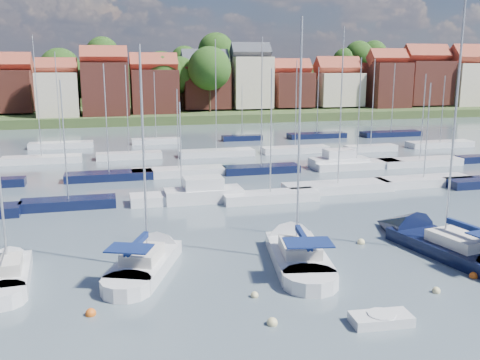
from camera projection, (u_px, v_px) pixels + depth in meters
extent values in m
plane|color=#46525F|center=(216.00, 161.00, 69.02)|extent=(260.00, 260.00, 0.00)
cube|color=silver|center=(146.00, 267.00, 32.43)|extent=(5.15, 7.33, 1.20)
cone|color=silver|center=(165.00, 244.00, 36.52)|extent=(3.85, 4.11, 2.82)
cylinder|color=silver|center=(126.00, 289.00, 29.15)|extent=(3.67, 3.67, 1.20)
cube|color=beige|center=(142.00, 254.00, 31.77)|extent=(2.89, 3.35, 0.70)
cylinder|color=#B2B2B7|center=(144.00, 154.00, 31.42)|extent=(0.14, 0.14, 12.53)
cylinder|color=#B2B2B7|center=(137.00, 246.00, 30.68)|extent=(1.50, 3.52, 0.10)
cube|color=#0F1D4E|center=(137.00, 244.00, 30.65)|extent=(1.62, 3.42, 0.35)
cube|color=#0F1D4E|center=(129.00, 248.00, 29.43)|extent=(2.86, 2.47, 0.08)
cube|color=silver|center=(298.00, 259.00, 33.71)|extent=(4.43, 8.07, 1.20)
cone|color=silver|center=(286.00, 235.00, 38.37)|extent=(3.77, 4.20, 3.19)
cylinder|color=silver|center=(310.00, 283.00, 29.99)|extent=(3.68, 3.68, 1.20)
cube|color=beige|center=(300.00, 247.00, 32.99)|extent=(2.74, 3.52, 0.70)
cylinder|color=#B2B2B7|center=(299.00, 137.00, 32.60)|extent=(0.14, 0.14, 14.16)
cylinder|color=#B2B2B7|center=(303.00, 240.00, 31.78)|extent=(0.82, 4.20, 0.10)
cube|color=#0F1D4E|center=(303.00, 237.00, 31.75)|extent=(0.98, 4.03, 0.35)
cube|color=#0F1D4E|center=(308.00, 243.00, 30.37)|extent=(2.99, 2.34, 0.08)
cube|color=black|center=(451.00, 250.00, 35.23)|extent=(5.20, 9.18, 1.20)
cone|color=black|center=(395.00, 228.00, 40.01)|extent=(4.35, 4.82, 3.60)
cube|color=beige|center=(459.00, 239.00, 34.50)|extent=(3.17, 4.02, 0.70)
cylinder|color=#B2B2B7|center=(455.00, 116.00, 33.89)|extent=(0.14, 0.14, 16.38)
cylinder|color=#B2B2B7|center=(476.00, 232.00, 33.26)|extent=(1.02, 4.73, 0.10)
cube|color=#0F1D4E|center=(476.00, 230.00, 33.22)|extent=(1.17, 4.54, 0.35)
cube|color=silver|center=(8.00, 278.00, 30.68)|extent=(2.83, 5.93, 1.20)
cone|color=silver|center=(13.00, 257.00, 34.02)|extent=(2.61, 2.98, 2.40)
cylinder|color=silver|center=(3.00, 299.00, 28.00)|extent=(2.58, 2.58, 1.20)
cube|color=beige|center=(6.00, 265.00, 30.11)|extent=(1.86, 2.52, 0.70)
cylinder|color=#B2B2B7|center=(3.00, 255.00, 29.18)|extent=(0.34, 3.20, 0.10)
cube|color=silver|center=(381.00, 320.00, 25.77)|extent=(3.01, 1.56, 0.57)
cylinder|color=silver|center=(381.00, 317.00, 25.73)|extent=(1.36, 1.36, 0.37)
sphere|color=#D85914|center=(91.00, 315.00, 26.70)|extent=(0.53, 0.53, 0.53)
sphere|color=beige|center=(272.00, 325.00, 25.73)|extent=(0.53, 0.53, 0.53)
sphere|color=beige|center=(255.00, 297.00, 28.78)|extent=(0.43, 0.43, 0.43)
sphere|color=beige|center=(436.00, 293.00, 29.35)|extent=(0.45, 0.45, 0.45)
sphere|color=beige|center=(361.00, 244.00, 37.30)|extent=(0.53, 0.53, 0.53)
sphere|color=#D85914|center=(473.00, 278.00, 31.39)|extent=(0.48, 0.48, 0.48)
cube|color=black|center=(69.00, 204.00, 46.44)|extent=(8.01, 2.24, 1.00)
cylinder|color=#B2B2B7|center=(64.00, 141.00, 45.25)|extent=(0.12, 0.12, 10.16)
cube|color=silver|center=(182.00, 198.00, 48.46)|extent=(9.22, 2.58, 1.00)
cylinder|color=#B2B2B7|center=(181.00, 148.00, 47.48)|extent=(0.12, 0.12, 8.18)
cube|color=silver|center=(270.00, 197.00, 48.83)|extent=(8.78, 2.46, 1.00)
cylinder|color=#B2B2B7|center=(271.00, 132.00, 47.55)|extent=(0.12, 0.12, 11.06)
cube|color=silver|center=(338.00, 188.00, 52.59)|extent=(10.79, 3.02, 1.00)
cylinder|color=#B2B2B7|center=(341.00, 107.00, 50.90)|extent=(0.12, 0.12, 14.87)
cube|color=silver|center=(423.00, 182.00, 55.25)|extent=(10.13, 2.84, 1.00)
cylinder|color=#B2B2B7|center=(427.00, 131.00, 54.12)|extent=(0.12, 0.12, 9.59)
cube|color=silver|center=(203.00, 196.00, 48.70)|extent=(7.00, 2.60, 1.40)
cube|color=silver|center=(203.00, 184.00, 48.47)|extent=(3.50, 2.20, 1.30)
cube|color=black|center=(109.00, 177.00, 57.80)|extent=(9.30, 2.60, 1.00)
cylinder|color=#B2B2B7|center=(106.00, 119.00, 56.47)|extent=(0.12, 0.12, 11.48)
cube|color=silver|center=(179.00, 172.00, 59.97)|extent=(10.40, 2.91, 1.00)
cylinder|color=#B2B2B7|center=(178.00, 129.00, 58.92)|extent=(0.12, 0.12, 8.77)
cube|color=black|center=(261.00, 170.00, 61.52)|extent=(8.80, 2.46, 1.00)
cylinder|color=#B2B2B7|center=(262.00, 103.00, 59.88)|extent=(0.12, 0.12, 14.33)
cube|color=silver|center=(356.00, 165.00, 64.24)|extent=(10.73, 3.00, 1.00)
cylinder|color=#B2B2B7|center=(359.00, 110.00, 62.84)|extent=(0.12, 0.12, 12.14)
cube|color=silver|center=(420.00, 162.00, 66.06)|extent=(10.48, 2.93, 1.00)
cylinder|color=#B2B2B7|center=(423.00, 117.00, 64.86)|extent=(0.12, 0.12, 10.28)
cube|color=silver|center=(339.00, 163.00, 64.54)|extent=(7.00, 2.60, 1.40)
cube|color=silver|center=(339.00, 155.00, 64.31)|extent=(3.50, 2.20, 1.30)
cube|color=silver|center=(42.00, 160.00, 67.77)|extent=(9.71, 2.72, 1.00)
cylinder|color=#B2B2B7|center=(37.00, 97.00, 66.08)|extent=(0.12, 0.12, 14.88)
cube|color=silver|center=(129.00, 156.00, 70.64)|extent=(8.49, 2.38, 1.00)
cylinder|color=#B2B2B7|center=(127.00, 109.00, 69.33)|extent=(0.12, 0.12, 11.31)
cube|color=silver|center=(216.00, 153.00, 72.72)|extent=(10.16, 2.85, 1.00)
cylinder|color=#B2B2B7|center=(216.00, 96.00, 71.06)|extent=(0.12, 0.12, 14.59)
cube|color=silver|center=(295.00, 150.00, 75.54)|extent=(9.53, 2.67, 1.00)
cylinder|color=#B2B2B7|center=(296.00, 104.00, 74.16)|extent=(0.12, 0.12, 11.91)
cube|color=silver|center=(370.00, 149.00, 76.84)|extent=(7.62, 2.13, 1.00)
cylinder|color=#B2B2B7|center=(373.00, 103.00, 75.44)|extent=(0.12, 0.12, 12.13)
cube|color=silver|center=(440.00, 144.00, 80.74)|extent=(10.17, 2.85, 1.00)
cylinder|color=#B2B2B7|center=(443.00, 109.00, 79.59)|extent=(0.12, 0.12, 9.73)
cube|color=silver|center=(61.00, 145.00, 79.82)|extent=(9.24, 2.59, 1.00)
cylinder|color=#B2B2B7|center=(58.00, 98.00, 78.31)|extent=(0.12, 0.12, 13.17)
cube|color=silver|center=(156.00, 141.00, 83.90)|extent=(7.57, 2.12, 1.00)
cylinder|color=#B2B2B7|center=(155.00, 105.00, 82.70)|extent=(0.12, 0.12, 10.24)
cube|color=black|center=(242.00, 138.00, 87.38)|extent=(6.58, 1.84, 1.00)
cylinder|color=#B2B2B7|center=(242.00, 111.00, 86.42)|extent=(0.12, 0.12, 8.01)
cube|color=black|center=(317.00, 136.00, 90.43)|extent=(9.92, 2.78, 1.00)
cylinder|color=#B2B2B7|center=(318.00, 100.00, 89.16)|extent=(0.12, 0.12, 10.92)
cube|color=black|center=(391.00, 134.00, 92.62)|extent=(10.55, 2.95, 1.00)
cylinder|color=#B2B2B7|center=(393.00, 98.00, 91.29)|extent=(0.12, 0.12, 11.51)
cube|color=#3C4824|center=(158.00, 110.00, 141.93)|extent=(200.00, 70.00, 3.00)
cube|color=#3C4824|center=(150.00, 88.00, 164.61)|extent=(200.00, 60.00, 14.00)
cube|color=brown|center=(8.00, 91.00, 114.38)|extent=(10.37, 9.97, 8.73)
cube|color=brown|center=(5.00, 64.00, 113.18)|extent=(10.57, 5.13, 5.13)
cube|color=beige|center=(58.00, 95.00, 108.75)|extent=(8.09, 8.80, 8.96)
cube|color=brown|center=(56.00, 67.00, 107.58)|extent=(8.25, 4.00, 4.00)
cube|color=brown|center=(105.00, 89.00, 111.66)|extent=(9.36, 10.17, 10.97)
cube|color=brown|center=(104.00, 57.00, 110.24)|extent=(9.54, 4.63, 4.63)
cube|color=brown|center=(154.00, 92.00, 115.90)|extent=(9.90, 8.56, 9.42)
cube|color=brown|center=(153.00, 64.00, 114.63)|extent=(10.10, 4.90, 4.90)
cube|color=brown|center=(205.00, 87.00, 123.39)|extent=(10.59, 8.93, 9.49)
cube|color=#383A42|center=(205.00, 61.00, 122.10)|extent=(10.80, 5.24, 5.24)
cube|color=beige|center=(250.00, 82.00, 124.88)|extent=(9.01, 8.61, 11.65)
cube|color=#383A42|center=(251.00, 52.00, 123.40)|extent=(9.19, 4.46, 4.46)
cube|color=brown|center=(291.00, 90.00, 128.90)|extent=(9.10, 9.34, 8.00)
cube|color=brown|center=(291.00, 68.00, 127.81)|extent=(9.28, 4.50, 4.50)
cube|color=beige|center=(337.00, 89.00, 131.33)|extent=(10.86, 9.59, 7.88)
cube|color=brown|center=(338.00, 67.00, 130.21)|extent=(11.07, 5.37, 5.37)
cube|color=brown|center=(386.00, 85.00, 131.40)|extent=(9.18, 9.96, 10.97)
cube|color=brown|center=(387.00, 58.00, 130.00)|extent=(9.36, 4.54, 4.54)
cube|color=brown|center=(424.00, 83.00, 135.24)|extent=(11.39, 9.67, 10.76)
cube|color=brown|center=(426.00, 55.00, 133.80)|extent=(11.62, 5.64, 5.64)
cube|color=beige|center=(473.00, 85.00, 136.65)|extent=(12.95, 8.52, 10.80)
cube|color=brown|center=(475.00, 57.00, 135.16)|extent=(13.21, 6.41, 6.41)
cylinder|color=#382619|center=(358.00, 77.00, 152.28)|extent=(0.50, 0.50, 4.47)
sphere|color=#2D561B|center=(359.00, 55.00, 150.99)|extent=(8.18, 8.18, 8.18)
cylinder|color=#382619|center=(182.00, 102.00, 122.03)|extent=(0.50, 0.50, 4.46)
sphere|color=#2D561B|center=(181.00, 75.00, 120.74)|extent=(8.15, 8.15, 8.15)
cylinder|color=#382619|center=(216.00, 78.00, 140.64)|extent=(0.50, 0.50, 5.15)
sphere|color=#2D561B|center=(216.00, 51.00, 139.15)|extent=(9.41, 9.41, 9.41)
cylinder|color=#382619|center=(104.00, 78.00, 136.26)|extent=(0.50, 0.50, 4.56)
sphere|color=#2D561B|center=(102.00, 53.00, 134.95)|extent=(8.34, 8.34, 8.34)
cylinder|color=#382619|center=(62.00, 99.00, 124.43)|extent=(0.50, 0.50, 5.15)
sphere|color=#2D561B|center=(60.00, 69.00, 122.94)|extent=(9.42, 9.42, 9.42)
cylinder|color=#382619|center=(218.00, 100.00, 132.87)|extent=(0.50, 0.50, 3.77)
sphere|color=#2D561B|center=(218.00, 79.00, 131.78)|extent=(6.89, 6.89, 6.89)
cylinder|color=#382619|center=(210.00, 101.00, 118.55)|extent=(0.50, 0.50, 5.21)
sphere|color=#2D561B|center=(209.00, 68.00, 117.04)|extent=(9.53, 9.53, 9.53)
cylinder|color=#382619|center=(398.00, 99.00, 141.50)|extent=(0.50, 0.50, 2.97)
sphere|color=#2D561B|center=(399.00, 84.00, 140.64)|extent=(5.44, 5.44, 5.44)
cylinder|color=#382619|center=(162.00, 102.00, 118.83)|extent=(0.50, 0.50, 4.84)
sphere|color=#2D561B|center=(162.00, 72.00, 117.43)|extent=(8.85, 8.85, 8.85)
cylinder|color=#382619|center=(344.00, 79.00, 151.57)|extent=(0.50, 0.50, 3.72)
sphere|color=#2D561B|center=(345.00, 60.00, 150.50)|extent=(6.80, 6.80, 6.80)
cylinder|color=#382619|center=(386.00, 99.00, 132.41)|extent=(0.50, 0.50, 4.05)
sphere|color=#2D561B|center=(387.00, 77.00, 131.24)|extent=(7.40, 7.40, 7.40)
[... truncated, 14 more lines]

